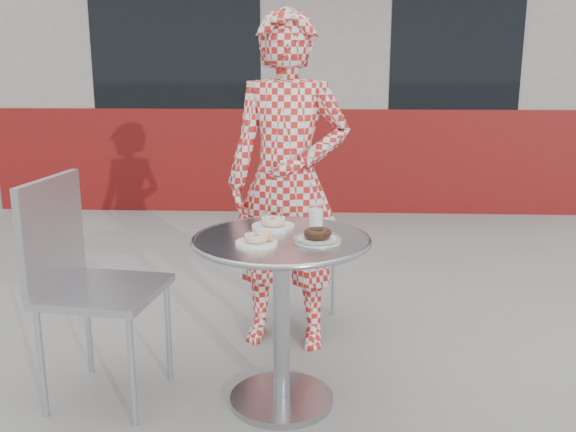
{
  "coord_description": "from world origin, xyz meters",
  "views": [
    {
      "loc": [
        0.14,
        -2.53,
        1.47
      ],
      "look_at": [
        0.02,
        0.09,
        0.82
      ],
      "focal_mm": 40.0,
      "sensor_mm": 36.0,
      "label": 1
    }
  ],
  "objects_px": {
    "plate_checker": "(317,237)",
    "milk_cup": "(316,218)",
    "bistro_table": "(281,280)",
    "chair_left": "(104,333)",
    "plate_near": "(257,240)",
    "seated_person": "(288,183)",
    "chair_far": "(296,280)",
    "plate_far": "(273,224)"
  },
  "relations": [
    {
      "from": "plate_near",
      "to": "milk_cup",
      "type": "bearing_deg",
      "value": 47.76
    },
    {
      "from": "plate_near",
      "to": "plate_far",
      "type": "bearing_deg",
      "value": 79.7
    },
    {
      "from": "plate_checker",
      "to": "milk_cup",
      "type": "bearing_deg",
      "value": 92.1
    },
    {
      "from": "seated_person",
      "to": "plate_far",
      "type": "height_order",
      "value": "seated_person"
    },
    {
      "from": "chair_left",
      "to": "plate_checker",
      "type": "xyz_separation_m",
      "value": [
        0.92,
        -0.06,
        0.46
      ]
    },
    {
      "from": "chair_left",
      "to": "plate_far",
      "type": "bearing_deg",
      "value": -71.33
    },
    {
      "from": "seated_person",
      "to": "milk_cup",
      "type": "xyz_separation_m",
      "value": [
        0.15,
        -0.49,
        -0.06
      ]
    },
    {
      "from": "chair_left",
      "to": "plate_far",
      "type": "distance_m",
      "value": 0.88
    },
    {
      "from": "chair_far",
      "to": "seated_person",
      "type": "height_order",
      "value": "seated_person"
    },
    {
      "from": "bistro_table",
      "to": "plate_near",
      "type": "xyz_separation_m",
      "value": [
        -0.09,
        -0.1,
        0.2
      ]
    },
    {
      "from": "chair_far",
      "to": "seated_person",
      "type": "bearing_deg",
      "value": 97.62
    },
    {
      "from": "plate_near",
      "to": "plate_checker",
      "type": "relative_size",
      "value": 0.85
    },
    {
      "from": "chair_far",
      "to": "milk_cup",
      "type": "distance_m",
      "value": 0.92
    },
    {
      "from": "bistro_table",
      "to": "chair_far",
      "type": "relative_size",
      "value": 0.92
    },
    {
      "from": "chair_far",
      "to": "plate_far",
      "type": "height_order",
      "value": "chair_far"
    },
    {
      "from": "bistro_table",
      "to": "milk_cup",
      "type": "bearing_deg",
      "value": 47.07
    },
    {
      "from": "plate_checker",
      "to": "milk_cup",
      "type": "distance_m",
      "value": 0.2
    },
    {
      "from": "chair_left",
      "to": "plate_near",
      "type": "distance_m",
      "value": 0.84
    },
    {
      "from": "bistro_table",
      "to": "plate_checker",
      "type": "relative_size",
      "value": 3.85
    },
    {
      "from": "plate_checker",
      "to": "seated_person",
      "type": "bearing_deg",
      "value": 102.45
    },
    {
      "from": "plate_checker",
      "to": "milk_cup",
      "type": "xyz_separation_m",
      "value": [
        -0.01,
        0.2,
        0.03
      ]
    },
    {
      "from": "milk_cup",
      "to": "plate_near",
      "type": "bearing_deg",
      "value": -132.24
    },
    {
      "from": "milk_cup",
      "to": "chair_far",
      "type": "bearing_deg",
      "value": 98.42
    },
    {
      "from": "plate_far",
      "to": "milk_cup",
      "type": "bearing_deg",
      "value": 0.24
    },
    {
      "from": "plate_far",
      "to": "milk_cup",
      "type": "distance_m",
      "value": 0.19
    },
    {
      "from": "chair_left",
      "to": "plate_near",
      "type": "bearing_deg",
      "value": -91.6
    },
    {
      "from": "plate_checker",
      "to": "plate_near",
      "type": "bearing_deg",
      "value": -166.76
    },
    {
      "from": "seated_person",
      "to": "plate_near",
      "type": "distance_m",
      "value": 0.76
    },
    {
      "from": "bistro_table",
      "to": "milk_cup",
      "type": "relative_size",
      "value": 7.34
    },
    {
      "from": "chair_far",
      "to": "plate_checker",
      "type": "bearing_deg",
      "value": 113.84
    },
    {
      "from": "chair_left",
      "to": "plate_checker",
      "type": "distance_m",
      "value": 1.04
    },
    {
      "from": "bistro_table",
      "to": "plate_far",
      "type": "bearing_deg",
      "value": 106.19
    },
    {
      "from": "chair_far",
      "to": "plate_near",
      "type": "xyz_separation_m",
      "value": [
        -0.12,
        -0.98,
        0.51
      ]
    },
    {
      "from": "seated_person",
      "to": "plate_checker",
      "type": "xyz_separation_m",
      "value": [
        0.15,
        -0.69,
        -0.09
      ]
    },
    {
      "from": "plate_far",
      "to": "milk_cup",
      "type": "xyz_separation_m",
      "value": [
        0.18,
        0.0,
        0.03
      ]
    },
    {
      "from": "bistro_table",
      "to": "milk_cup",
      "type": "distance_m",
      "value": 0.31
    },
    {
      "from": "plate_far",
      "to": "chair_far",
      "type": "bearing_deg",
      "value": 83.94
    },
    {
      "from": "plate_far",
      "to": "plate_checker",
      "type": "relative_size",
      "value": 0.95
    },
    {
      "from": "bistro_table",
      "to": "plate_checker",
      "type": "height_order",
      "value": "plate_checker"
    },
    {
      "from": "chair_far",
      "to": "plate_near",
      "type": "relative_size",
      "value": 4.92
    },
    {
      "from": "chair_left",
      "to": "plate_near",
      "type": "xyz_separation_m",
      "value": [
        0.69,
        -0.12,
        0.47
      ]
    },
    {
      "from": "plate_far",
      "to": "milk_cup",
      "type": "relative_size",
      "value": 1.81
    }
  ]
}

